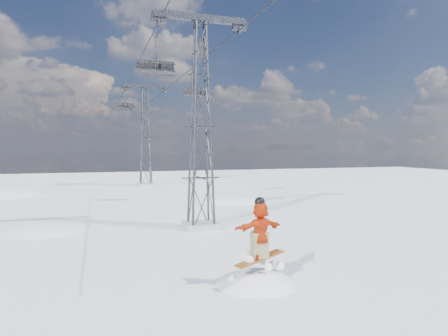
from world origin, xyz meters
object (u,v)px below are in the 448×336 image
at_px(snowboarder_jump, 256,333).
at_px(lift_chair_near, 156,67).
at_px(lift_tower_near, 201,127).
at_px(lift_tower_far, 145,138).

bearing_deg(snowboarder_jump, lift_chair_near, 99.18).
height_order(lift_tower_near, lift_chair_near, lift_tower_near).
bearing_deg(lift_tower_far, lift_tower_near, -90.00).
height_order(lift_tower_near, lift_tower_far, same).
xyz_separation_m(lift_tower_far, snowboarder_jump, (-0.52, -34.13, -7.09)).
bearing_deg(lift_tower_near, snowboarder_jump, -93.27).
distance_m(snowboarder_jump, lift_chair_near, 14.80).
relative_size(lift_tower_far, lift_chair_near, 4.43).
height_order(lift_tower_far, snowboarder_jump, lift_tower_far).
bearing_deg(lift_tower_far, lift_chair_near, -95.29).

